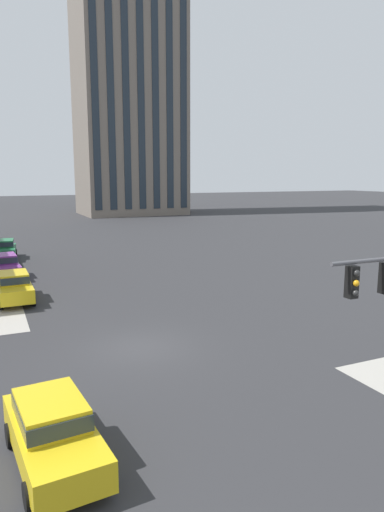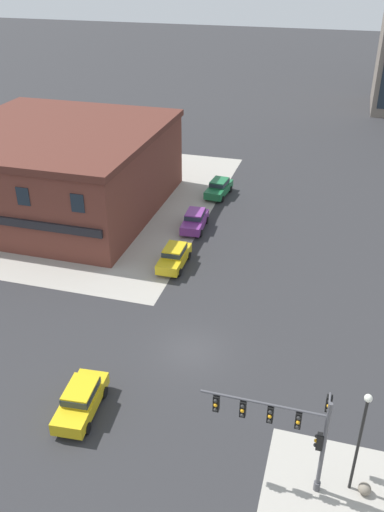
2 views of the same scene
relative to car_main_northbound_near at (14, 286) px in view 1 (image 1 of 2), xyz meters
name	(u,v)px [view 1 (image 1 of 2)]	position (x,y,z in m)	size (l,w,h in m)	color
ground_plane	(140,348)	(4.29, -9.83, -0.92)	(320.00, 320.00, 0.00)	#2D2D30
car_main_northbound_near	(14,286)	(0.00, 0.00, 0.00)	(1.93, 4.42, 1.68)	gold
car_main_northbound_far	(53,429)	(-0.11, -16.50, 0.00)	(2.18, 4.54, 1.68)	gold
car_main_southbound_near	(4,249)	(0.10, 14.85, 0.00)	(2.17, 4.53, 1.68)	#1E6B3D
car_main_southbound_far	(5,265)	(-0.22, 6.84, 0.00)	(2.08, 4.49, 1.68)	#7A3389
residential_tower_skyline_right	(127,15)	(24.17, 56.95, 34.20)	(18.54, 14.29, 70.20)	#70665B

